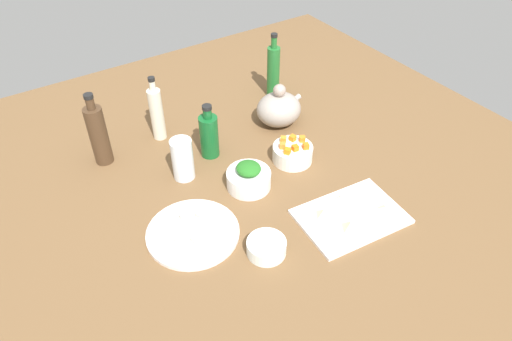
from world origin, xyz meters
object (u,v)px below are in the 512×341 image
object	(u,v)px
teapot	(279,109)
bottle_0	(157,113)
bottle_3	(98,134)
bowl_greens	(249,180)
plate_tofu	(193,233)
cutting_board	(351,216)
bottle_2	(273,70)
bowl_carrots	(293,153)
bowl_small_side	(266,247)
bottle_1	(209,135)
drinking_glass_0	(183,159)

from	to	relation	value
teapot	bottle_0	distance (cm)	41.93
bottle_3	bowl_greens	bearing A→B (deg)	-48.30
plate_tofu	cutting_board	bearing A→B (deg)	-25.23
plate_tofu	bottle_0	world-z (taller)	bottle_0
plate_tofu	bottle_2	distance (cm)	77.13
cutting_board	plate_tofu	distance (cm)	44.21
plate_tofu	bottle_3	xyz separation A→B (cm)	(-8.82, 44.08, 9.92)
bottle_3	bowl_carrots	bearing A→B (deg)	-33.13
bowl_carrots	bottle_0	size ratio (longest dim) A/B	0.56
bowl_small_side	bottle_0	size ratio (longest dim) A/B	0.45
bowl_carrots	bottle_2	world-z (taller)	bottle_2
bowl_greens	bottle_0	size ratio (longest dim) A/B	0.58
bottle_1	drinking_glass_0	size ratio (longest dim) A/B	1.37
plate_tofu	bowl_greens	size ratio (longest dim) A/B	1.89
bottle_2	bottle_3	distance (cm)	68.71
bowl_carrots	drinking_glass_0	world-z (taller)	drinking_glass_0
bowl_carrots	bottle_1	distance (cm)	27.31
bowl_small_side	bottle_2	world-z (taller)	bottle_2
bowl_carrots	drinking_glass_0	xyz separation A→B (cm)	(-32.70, 11.95, 4.11)
cutting_board	bottle_2	bearing A→B (deg)	73.43
drinking_glass_0	plate_tofu	bearing A→B (deg)	-111.63
plate_tofu	teapot	world-z (taller)	teapot
bowl_carrots	bottle_3	world-z (taller)	bottle_3
bowl_greens	bottle_0	distance (cm)	40.49
bottle_0	bowl_greens	bearing A→B (deg)	-73.05
drinking_glass_0	bowl_greens	bearing A→B (deg)	-46.48
plate_tofu	bowl_carrots	bearing A→B (deg)	14.78
teapot	bottle_0	bearing A→B (deg)	158.06
bowl_carrots	bottle_1	size ratio (longest dim) A/B	0.69
bowl_small_side	bottle_0	distance (cm)	62.80
bottle_1	drinking_glass_0	bearing A→B (deg)	-156.37
bowl_greens	teapot	distance (cm)	35.42
bottle_2	drinking_glass_0	distance (cm)	56.52
bowl_carrots	bottle_3	distance (cm)	60.97
cutting_board	plate_tofu	size ratio (longest dim) A/B	1.15
plate_tofu	teapot	distance (cm)	59.19
bowl_greens	bowl_small_side	xyz separation A→B (cm)	(-10.12, -24.16, -0.73)
bowl_small_side	bottle_3	world-z (taller)	bottle_3
plate_tofu	bowl_small_side	world-z (taller)	bowl_small_side
bowl_small_side	bottle_3	size ratio (longest dim) A/B	0.42
bowl_greens	bowl_carrots	xyz separation A→B (cm)	(18.58, 2.93, -0.01)
bowl_greens	bottle_3	size ratio (longest dim) A/B	0.54
bottle_0	cutting_board	bearing A→B (deg)	-66.44
bowl_greens	bottle_2	world-z (taller)	bottle_2
plate_tofu	drinking_glass_0	distance (cm)	25.49
bottle_0	bowl_carrots	bearing A→B (deg)	-49.38
bowl_carrots	teapot	size ratio (longest dim) A/B	0.74
cutting_board	bowl_small_side	distance (cm)	27.06
bottle_2	bottle_3	world-z (taller)	bottle_2
bowl_carrots	bottle_1	world-z (taller)	bottle_1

